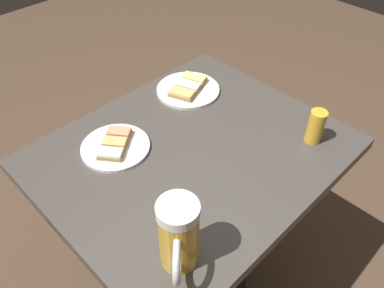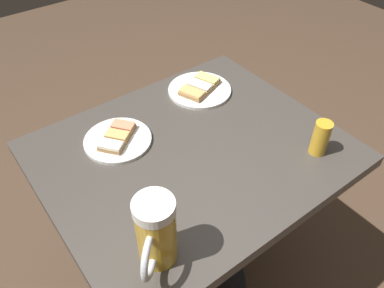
# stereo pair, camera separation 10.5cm
# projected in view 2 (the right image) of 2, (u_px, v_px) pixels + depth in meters

# --- Properties ---
(ground_plane) EXTENTS (6.00, 6.00, 0.00)m
(ground_plane) POSITION_uv_depth(u_px,v_px,m) (192.00, 283.00, 1.58)
(ground_plane) COLOR #4C3828
(cafe_table) EXTENTS (0.80, 0.67, 0.76)m
(cafe_table) POSITION_uv_depth(u_px,v_px,m) (192.00, 189.00, 1.18)
(cafe_table) COLOR black
(cafe_table) RESTS_ON ground_plane
(plate_near) EXTENTS (0.19, 0.19, 0.03)m
(plate_near) POSITION_uv_depth(u_px,v_px,m) (118.00, 139.00, 1.08)
(plate_near) COLOR white
(plate_near) RESTS_ON cafe_table
(plate_far) EXTENTS (0.21, 0.21, 0.03)m
(plate_far) POSITION_uv_depth(u_px,v_px,m) (200.00, 89.00, 1.26)
(plate_far) COLOR white
(plate_far) RESTS_ON cafe_table
(beer_mug) EXTENTS (0.12, 0.12, 0.17)m
(beer_mug) POSITION_uv_depth(u_px,v_px,m) (156.00, 233.00, 0.76)
(beer_mug) COLOR gold
(beer_mug) RESTS_ON cafe_table
(beer_glass_small) EXTENTS (0.05, 0.05, 0.10)m
(beer_glass_small) POSITION_uv_depth(u_px,v_px,m) (321.00, 138.00, 1.02)
(beer_glass_small) COLOR gold
(beer_glass_small) RESTS_ON cafe_table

